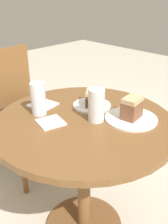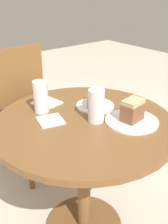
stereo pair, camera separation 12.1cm
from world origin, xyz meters
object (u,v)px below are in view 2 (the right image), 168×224
Objects in this scene: plate_near at (132,121)px; cake_slice_near at (133,110)px; glass_lemonade at (41,99)px; glass_water at (96,108)px; plate_far at (95,106)px; chair at (30,106)px; cake_slice_far at (95,98)px.

plate_near is 2.26× the size of cake_slice_near.
cake_slice_near is 0.44m from glass_lemonade.
glass_lemonade is at bearing 120.76° from glass_water.
plate_far is 0.17m from glass_water.
chair is at bearing 93.66° from cake_slice_near.
glass_water is (-0.12, 0.11, 0.06)m from plate_near.
plate_far is at bearing 90.00° from cake_slice_far.
plate_far is at bearing 95.39° from plate_near.
plate_far is 0.24m from cake_slice_near.
cake_slice_far is at bearing -90.00° from plate_far.
glass_lemonade is 0.28m from glass_water.
glass_lemonade reaches higher than plate_near.
plate_near is at bearing 0.00° from cake_slice_near.
plate_near is at bearing -84.61° from plate_far.
plate_far is (0.04, -0.67, 0.23)m from chair.
chair reaches higher than glass_lemonade.
plate_near is 0.18m from glass_water.
cake_slice_far is 0.16m from glass_water.
glass_water is at bearing 137.83° from cake_slice_near.
plate_far is at bearing -92.68° from chair.
cake_slice_near is at bearing 0.00° from plate_near.
plate_near is at bearing -84.61° from cake_slice_far.
glass_lemonade is (-0.25, 0.12, 0.02)m from cake_slice_far.
chair is 8.22× the size of cake_slice_near.
cake_slice_far is at bearing 95.39° from cake_slice_near.
chair reaches higher than plate_near.
chair is 5.60× the size of glass_lemonade.
chair is at bearing 93.06° from plate_far.
cake_slice_far is (0.04, -0.67, 0.28)m from chair.
chair reaches higher than cake_slice_far.
cake_slice_near reaches higher than cake_slice_far.
cake_slice_near is 0.23m from cake_slice_far.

